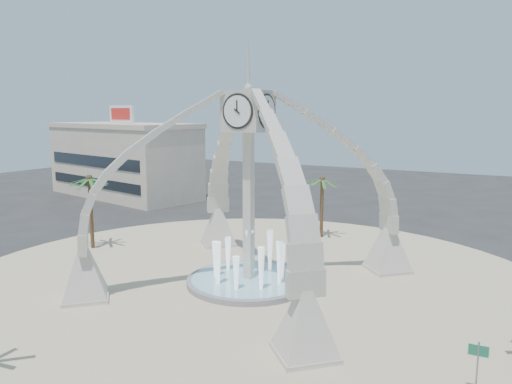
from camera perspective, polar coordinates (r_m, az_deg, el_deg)
The scene contains 8 objects.
ground at distance 32.74m, azimuth -0.82°, elevation -10.51°, with size 140.00×140.00×0.00m, color #282828.
plaza at distance 32.73m, azimuth -0.82°, elevation -10.46°, with size 40.00×40.00×0.06m, color #BDAE8C.
clock_tower at distance 31.17m, azimuth -0.85°, elevation 0.80°, with size 17.94×17.94×16.30m.
fountain at distance 32.65m, azimuth -0.82°, elevation -10.03°, with size 8.00×8.00×3.62m.
building_nw at distance 68.31m, azimuth -14.88°, elevation 3.61°, with size 23.75×13.73×11.90m.
palm_west at distance 41.98m, azimuth -18.51°, elevation 1.39°, with size 3.53×3.53×6.43m.
palm_north at distance 43.86m, azimuth 7.58°, elevation 1.39°, with size 4.26×4.26×5.88m.
street_sign at distance 22.21m, azimuth 24.04°, elevation -16.85°, with size 0.80×0.09×2.18m.
Camera 1 is at (15.57, -26.63, 10.98)m, focal length 35.00 mm.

